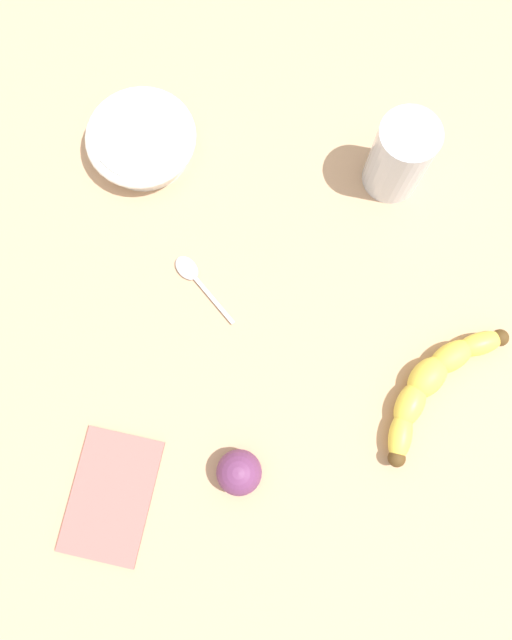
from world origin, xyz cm
name	(u,v)px	position (x,y,z in cm)	size (l,w,h in cm)	color
wooden_tabletop	(275,306)	(0.00, 0.00, 1.50)	(120.00, 120.00, 3.00)	tan
banana	(434,383)	(-10.90, -18.56, 4.92)	(16.32, 16.28, 3.83)	yellow
smoothie_glass	(399,158)	(16.69, -15.97, 8.45)	(7.45, 7.45, 11.48)	silver
ceramic_bowl	(142,141)	(21.89, 16.50, 5.41)	(14.37, 14.37, 3.99)	white
plum_fruit	(239,472)	(-20.49, 5.07, 5.65)	(5.30, 5.30, 5.30)	#6B3360
teaspoon	(190,272)	(4.45, 10.65, 3.40)	(9.74, 8.00, 0.80)	silver
folded_napkin	(111,496)	(-22.69, 20.28, 3.30)	(14.66, 9.38, 0.60)	#BC6660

